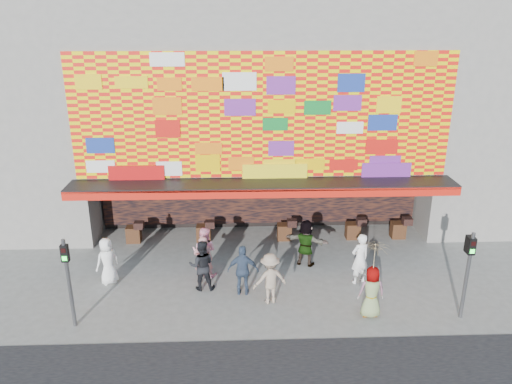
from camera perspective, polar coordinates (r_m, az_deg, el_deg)
ground at (r=17.81m, az=1.33°, el=-11.79°), size 90.00×90.00×0.00m
shop_building at (r=23.68m, az=0.24°, el=9.89°), size 15.20×9.40×10.00m
signal_left at (r=16.40m, az=-20.71°, el=-8.71°), size 0.22×0.20×3.00m
signal_right at (r=17.13m, az=23.10°, el=-7.80°), size 0.22×0.20×3.00m
ped_a at (r=18.95m, az=-16.61°, el=-7.58°), size 1.02×0.98×1.76m
ped_b at (r=18.22m, az=-6.03°, el=-7.76°), size 0.71×0.49×1.87m
ped_c at (r=17.88m, az=-6.23°, el=-8.33°), size 0.91×0.71×1.86m
ped_d at (r=17.04m, az=1.60°, el=-9.86°), size 1.31×0.97×1.80m
ped_e at (r=17.48m, az=-1.49°, el=-8.94°), size 1.12×0.55×1.85m
ped_f at (r=19.50m, az=5.71°, el=-5.80°), size 1.80×1.22×1.87m
ped_g at (r=16.76m, az=13.06°, el=-11.06°), size 0.86×0.56×1.76m
ped_h at (r=18.54m, az=11.79°, el=-7.47°), size 0.82×0.69×1.93m
ped_i at (r=18.77m, az=-5.94°, el=-6.79°), size 1.10×0.95×1.92m
parasol at (r=16.15m, az=13.41°, el=-7.17°), size 1.00×1.02×1.86m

